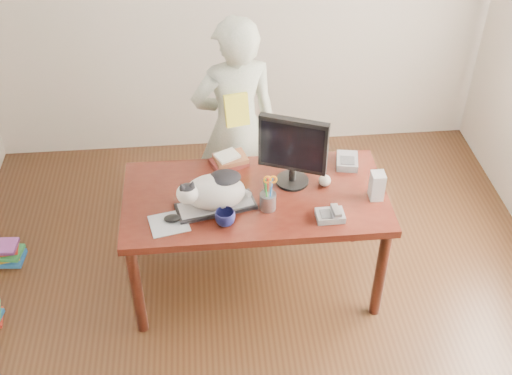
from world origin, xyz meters
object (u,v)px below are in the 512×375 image
object	(u,v)px
baseball	(325,181)
calculator	(347,161)
monitor	(293,148)
speaker	(377,186)
mouse	(172,218)
coffee_mug	(225,218)
book_pile_b	(5,253)
pen_cup	(268,199)
person	(236,127)
desk	(254,205)
phone	(331,215)
keyboard	(216,206)
book_stack	(229,160)
cat	(213,191)

from	to	relation	value
baseball	calculator	bearing A→B (deg)	47.75
monitor	speaker	distance (m)	0.55
mouse	coffee_mug	size ratio (longest dim) A/B	0.94
speaker	book_pile_b	size ratio (longest dim) A/B	0.69
coffee_mug	baseball	distance (m)	0.70
coffee_mug	pen_cup	bearing A→B (deg)	23.94
baseball	person	size ratio (longest dim) A/B	0.05
desk	phone	bearing A→B (deg)	-38.15
baseball	book_pile_b	xyz separation A→B (m)	(-2.16, 0.29, -0.72)
desk	calculator	bearing A→B (deg)	16.01
keyboard	calculator	distance (m)	0.93
keyboard	speaker	xyz separation A→B (m)	(0.96, 0.01, 0.08)
desk	book_pile_b	world-z (taller)	desk
phone	book_stack	size ratio (longest dim) A/B	0.62
phone	speaker	distance (m)	0.35
coffee_mug	phone	distance (m)	0.61
baseball	calculator	world-z (taller)	baseball
speaker	baseball	world-z (taller)	speaker
coffee_mug	phone	size ratio (longest dim) A/B	0.72
cat	speaker	xyz separation A→B (m)	(0.98, 0.02, -0.04)
cat	book_stack	distance (m)	0.45
pen_cup	baseball	distance (m)	0.41
desk	keyboard	size ratio (longest dim) A/B	3.24
cat	coffee_mug	distance (m)	0.18
mouse	coffee_mug	bearing A→B (deg)	-21.82
keyboard	person	size ratio (longest dim) A/B	0.31
book_pile_b	pen_cup	bearing A→B (deg)	-14.95
desk	book_stack	bearing A→B (deg)	119.57
monitor	mouse	xyz separation A→B (m)	(-0.73, -0.28, -0.24)
mouse	calculator	size ratio (longest dim) A/B	0.55
keyboard	book_stack	distance (m)	0.43
keyboard	mouse	world-z (taller)	mouse
phone	book_pile_b	xyz separation A→B (m)	(-2.14, 0.60, -0.70)
monitor	book_stack	world-z (taller)	monitor
keyboard	book_pile_b	bearing A→B (deg)	150.49
speaker	baseball	bearing A→B (deg)	154.68
desk	coffee_mug	bearing A→B (deg)	-121.32
book_stack	speaker	bearing A→B (deg)	-45.47
calculator	person	distance (m)	0.80
pen_cup	keyboard	bearing A→B (deg)	174.29
cat	book_stack	bearing A→B (deg)	61.52
keyboard	speaker	world-z (taller)	speaker
pen_cup	mouse	xyz separation A→B (m)	(-0.56, -0.07, -0.04)
keyboard	book_stack	xyz separation A→B (m)	(0.11, 0.42, 0.02)
monitor	baseball	bearing A→B (deg)	11.61
book_stack	calculator	distance (m)	0.76
mouse	monitor	bearing A→B (deg)	8.74
speaker	person	bearing A→B (deg)	137.57
keyboard	baseball	xyz separation A→B (m)	(0.68, 0.15, 0.02)
baseball	book_stack	bearing A→B (deg)	155.16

